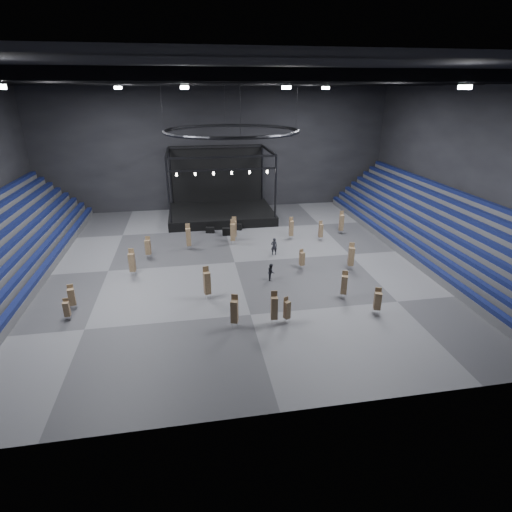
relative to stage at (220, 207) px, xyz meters
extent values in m
plane|color=#555558|center=(0.00, -16.24, -1.45)|extent=(50.00, 50.00, 0.00)
cube|color=black|center=(0.00, -16.24, 16.55)|extent=(50.00, 42.00, 0.20)
cube|color=black|center=(0.00, 4.76, 7.55)|extent=(50.00, 0.20, 18.00)
cube|color=black|center=(0.00, -37.24, 7.55)|extent=(50.00, 0.20, 18.00)
cube|color=black|center=(25.00, -16.24, 7.55)|extent=(0.20, 42.00, 18.00)
cube|color=#4B4B4E|center=(-21.40, -16.24, -1.08)|extent=(7.20, 40.00, 0.75)
cube|color=#0B1134|center=(-18.12, -16.24, -0.50)|extent=(0.59, 40.00, 0.40)
cube|color=#4B4B4E|center=(-21.85, -16.24, -0.70)|extent=(6.30, 40.00, 1.50)
cube|color=#0B1134|center=(-19.02, -16.24, 0.25)|extent=(0.59, 40.00, 0.40)
cube|color=#0B1134|center=(-19.91, -16.24, 1.00)|extent=(0.59, 40.00, 0.40)
cube|color=#0B1134|center=(-20.82, -16.24, 1.75)|extent=(0.59, 40.00, 0.40)
cube|color=#4B4B4E|center=(21.40, -16.24, -1.08)|extent=(7.20, 40.00, 0.75)
cube|color=#0B1134|center=(18.12, -16.24, -0.50)|extent=(0.59, 40.00, 0.40)
cube|color=#4B4B4E|center=(21.85, -16.24, -0.70)|extent=(6.30, 40.00, 1.50)
cube|color=#0B1134|center=(19.02, -16.24, 0.25)|extent=(0.59, 40.00, 0.40)
cube|color=#4B4B4E|center=(22.30, -16.24, -0.33)|extent=(5.40, 40.00, 2.25)
cube|color=#0B1134|center=(19.91, -16.24, 1.00)|extent=(0.59, 40.00, 0.40)
cube|color=#4B4B4E|center=(22.75, -16.24, 0.05)|extent=(4.50, 40.00, 3.00)
cube|color=#0B1134|center=(20.82, -16.24, 1.75)|extent=(0.59, 40.00, 0.40)
cube|color=#4B4B4E|center=(23.20, -16.24, 0.42)|extent=(3.60, 40.00, 3.75)
cube|color=#0B1134|center=(21.71, -16.24, 2.50)|extent=(0.59, 40.00, 0.40)
cube|color=#4B4B4E|center=(23.65, -16.24, 0.80)|extent=(2.70, 40.00, 4.50)
cube|color=#0B1134|center=(22.61, -16.24, 3.25)|extent=(0.59, 40.00, 0.40)
cube|color=#4B4B4E|center=(24.10, -16.24, 1.17)|extent=(1.80, 40.00, 5.25)
cube|color=#0B1134|center=(23.52, -16.24, 4.00)|extent=(0.59, 40.00, 0.40)
cube|color=#4B4B4E|center=(24.55, -16.24, 1.55)|extent=(0.90, 40.00, 6.00)
cube|color=#0B1134|center=(24.41, -16.24, 4.75)|extent=(0.59, 40.00, 0.40)
cube|color=black|center=(0.00, -0.74, -0.85)|extent=(14.00, 10.00, 1.20)
cube|color=black|center=(0.00, 4.06, 3.75)|extent=(13.30, 0.30, 8.00)
cylinder|color=black|center=(-6.60, -5.34, 3.65)|extent=(0.24, 0.24, 7.80)
cylinder|color=black|center=(-6.60, 3.86, 3.65)|extent=(0.24, 0.24, 7.80)
cylinder|color=black|center=(6.60, -5.34, 3.65)|extent=(0.24, 0.24, 7.80)
cylinder|color=black|center=(6.60, 3.86, 3.65)|extent=(0.24, 0.24, 7.80)
cube|color=black|center=(0.00, -5.34, 7.55)|extent=(13.40, 0.25, 0.25)
cube|color=black|center=(0.00, 3.86, 7.55)|extent=(13.40, 0.25, 0.25)
cube|color=black|center=(0.00, -5.34, 6.05)|extent=(13.40, 0.20, 0.20)
cylinder|color=white|center=(-5.50, -5.34, 5.65)|extent=(0.24, 0.24, 0.35)
cylinder|color=white|center=(-3.30, -5.34, 5.65)|extent=(0.24, 0.24, 0.35)
cylinder|color=white|center=(-1.10, -5.34, 5.65)|extent=(0.24, 0.24, 0.35)
cylinder|color=white|center=(1.10, -5.34, 5.65)|extent=(0.24, 0.24, 0.35)
cylinder|color=white|center=(3.30, -5.34, 5.65)|extent=(0.24, 0.24, 0.35)
cylinder|color=white|center=(5.50, -5.34, 5.65)|extent=(0.24, 0.24, 0.35)
torus|color=black|center=(0.00, -16.24, 11.55)|extent=(12.30, 12.30, 0.30)
cylinder|color=black|center=(6.00, -16.24, 14.05)|extent=(0.04, 0.04, 5.00)
cylinder|color=black|center=(0.00, -10.24, 14.05)|extent=(0.04, 0.04, 5.00)
cylinder|color=black|center=(-6.00, -16.24, 14.05)|extent=(0.04, 0.04, 5.00)
cylinder|color=black|center=(0.00, -22.24, 14.05)|extent=(0.04, 0.04, 5.00)
cube|color=black|center=(0.00, -31.24, 15.75)|extent=(49.00, 0.35, 0.70)
cube|color=black|center=(0.00, -23.24, 15.75)|extent=(49.00, 0.35, 0.70)
cube|color=black|center=(0.00, -16.24, 15.75)|extent=(49.00, 0.35, 0.70)
cube|color=black|center=(0.00, -9.24, 15.75)|extent=(49.00, 0.35, 0.70)
cube|color=black|center=(0.00, -1.24, 15.75)|extent=(49.00, 0.35, 0.70)
cube|color=white|center=(14.00, -28.24, 15.15)|extent=(0.60, 0.60, 0.25)
cube|color=white|center=(-10.00, -12.24, 15.15)|extent=(0.60, 0.60, 0.25)
cube|color=white|center=(10.00, -12.24, 15.15)|extent=(0.60, 0.60, 0.25)
cube|color=white|center=(-4.00, -20.24, 15.15)|extent=(0.60, 0.60, 0.25)
cube|color=white|center=(4.00, -20.24, 15.15)|extent=(0.60, 0.60, 0.25)
cube|color=black|center=(-1.89, -6.58, -1.10)|extent=(1.15, 0.78, 0.70)
cube|color=black|center=(0.20, -7.79, -1.00)|extent=(1.37, 0.73, 0.90)
cube|color=black|center=(1.60, -5.99, -1.06)|extent=(1.29, 0.96, 0.77)
cylinder|color=silver|center=(-4.76, -11.87, -1.24)|extent=(0.03, 0.03, 0.43)
cylinder|color=silver|center=(-4.76, -11.46, -1.24)|extent=(0.03, 0.03, 0.43)
cylinder|color=silver|center=(-4.36, -11.87, -1.24)|extent=(0.03, 0.03, 0.43)
cylinder|color=silver|center=(-4.36, -11.46, -1.24)|extent=(0.03, 0.03, 0.43)
cube|color=#997D54|center=(-4.56, -11.66, -0.03)|extent=(0.54, 0.54, 1.99)
cube|color=#997D54|center=(-4.57, -11.45, 0.91)|extent=(0.49, 0.09, 1.09)
cylinder|color=silver|center=(13.81, -9.76, -1.25)|extent=(0.03, 0.03, 0.41)
cylinder|color=silver|center=(13.81, -9.37, -1.25)|extent=(0.03, 0.03, 0.41)
cylinder|color=silver|center=(14.19, -9.76, -1.25)|extent=(0.03, 0.03, 0.41)
cylinder|color=silver|center=(14.19, -9.37, -1.25)|extent=(0.03, 0.03, 0.41)
cube|color=#997D54|center=(14.00, -9.56, -0.07)|extent=(0.54, 0.54, 1.94)
cube|color=#997D54|center=(14.02, -9.36, 0.85)|extent=(0.47, 0.11, 1.07)
cylinder|color=silver|center=(2.40, -28.40, -1.28)|extent=(0.03, 0.03, 0.35)
cylinder|color=silver|center=(2.40, -28.07, -1.28)|extent=(0.03, 0.03, 0.35)
cylinder|color=silver|center=(2.73, -28.40, -1.28)|extent=(0.03, 0.03, 0.35)
cylinder|color=silver|center=(2.73, -28.07, -1.28)|extent=(0.03, 0.03, 0.35)
cube|color=#997D54|center=(2.57, -28.24, -0.39)|extent=(0.55, 0.55, 1.42)
cube|color=#997D54|center=(2.50, -28.08, 0.27)|extent=(0.39, 0.21, 0.78)
cylinder|color=silver|center=(8.05, -25.48, -1.24)|extent=(0.03, 0.03, 0.42)
cylinder|color=silver|center=(8.05, -25.07, -1.24)|extent=(0.03, 0.03, 0.42)
cylinder|color=silver|center=(8.45, -25.48, -1.24)|extent=(0.03, 0.03, 0.42)
cylinder|color=silver|center=(8.45, -25.07, -1.24)|extent=(0.03, 0.03, 0.42)
cube|color=#997D54|center=(8.25, -25.28, -0.22)|extent=(0.67, 0.67, 1.62)
cube|color=#997D54|center=(8.33, -25.08, 0.54)|extent=(0.47, 0.25, 0.89)
cylinder|color=silver|center=(-14.17, -25.25, -1.27)|extent=(0.03, 0.03, 0.35)
cylinder|color=silver|center=(-14.17, -24.92, -1.27)|extent=(0.03, 0.03, 0.35)
cylinder|color=silver|center=(-13.83, -25.25, -1.27)|extent=(0.03, 0.03, 0.35)
cylinder|color=silver|center=(-13.83, -24.92, -1.27)|extent=(0.03, 0.03, 0.35)
cube|color=#997D54|center=(-14.00, -25.08, -0.51)|extent=(0.44, 0.44, 1.18)
cube|color=#997D54|center=(-14.01, -24.91, 0.03)|extent=(0.41, 0.07, 0.65)
cylinder|color=silver|center=(7.29, -10.57, -1.26)|extent=(0.03, 0.03, 0.39)
cylinder|color=silver|center=(7.29, -10.20, -1.26)|extent=(0.03, 0.03, 0.39)
cylinder|color=silver|center=(7.65, -10.57, -1.26)|extent=(0.03, 0.03, 0.39)
cylinder|color=silver|center=(7.65, -10.20, -1.26)|extent=(0.03, 0.03, 0.39)
cube|color=#997D54|center=(7.47, -10.39, -0.15)|extent=(0.46, 0.46, 1.83)
cube|color=#997D54|center=(7.47, -10.19, 0.71)|extent=(0.44, 0.06, 1.00)
cylinder|color=silver|center=(1.37, -28.43, -1.24)|extent=(0.03, 0.03, 0.42)
cylinder|color=silver|center=(1.37, -28.04, -1.24)|extent=(0.03, 0.03, 0.42)
cylinder|color=silver|center=(1.77, -28.43, -1.24)|extent=(0.03, 0.03, 0.42)
cylinder|color=silver|center=(1.77, -28.04, -1.24)|extent=(0.03, 0.03, 0.42)
cube|color=#997D54|center=(1.57, -28.24, -0.13)|extent=(0.55, 0.55, 1.80)
cube|color=#997D54|center=(1.59, -28.03, 0.72)|extent=(0.48, 0.11, 0.99)
cylinder|color=silver|center=(6.22, -19.01, -1.27)|extent=(0.03, 0.03, 0.37)
cylinder|color=silver|center=(6.22, -18.67, -1.27)|extent=(0.03, 0.03, 0.37)
cylinder|color=silver|center=(6.57, -19.01, -1.27)|extent=(0.03, 0.03, 0.37)
cylinder|color=silver|center=(6.57, -18.67, -1.27)|extent=(0.03, 0.03, 0.37)
cube|color=#997D54|center=(6.40, -18.84, -0.42)|extent=(0.54, 0.54, 1.33)
cube|color=#997D54|center=(6.35, -18.66, 0.19)|extent=(0.42, 0.16, 0.73)
cylinder|color=silver|center=(0.56, -9.86, -1.23)|extent=(0.03, 0.03, 0.45)
cylinder|color=silver|center=(0.56, -9.44, -1.23)|extent=(0.03, 0.03, 0.45)
cylinder|color=silver|center=(0.99, -9.86, -1.23)|extent=(0.03, 0.03, 0.45)
cylinder|color=silver|center=(0.99, -9.44, -1.23)|extent=(0.03, 0.03, 0.45)
cube|color=#997D54|center=(0.77, -9.65, -0.06)|extent=(0.63, 0.63, 1.89)
cube|color=#997D54|center=(0.81, -9.43, 0.84)|extent=(0.52, 0.16, 1.04)
cylinder|color=silver|center=(0.26, -11.12, -1.23)|extent=(0.03, 0.03, 0.43)
cylinder|color=silver|center=(0.26, -10.71, -1.23)|extent=(0.03, 0.03, 0.43)
cylinder|color=silver|center=(0.67, -11.12, -1.23)|extent=(0.03, 0.03, 0.43)
cylinder|color=silver|center=(0.67, -10.71, -1.23)|extent=(0.03, 0.03, 0.43)
cube|color=#997D54|center=(0.46, -10.91, -0.03)|extent=(0.61, 0.61, 1.98)
cube|color=#997D54|center=(0.50, -10.70, 0.91)|extent=(0.50, 0.16, 1.09)
cylinder|color=silver|center=(-14.19, -23.61, -1.25)|extent=(0.03, 0.03, 0.41)
cylinder|color=silver|center=(-14.19, -23.23, -1.25)|extent=(0.03, 0.03, 0.41)
cylinder|color=silver|center=(-13.81, -23.61, -1.25)|extent=(0.03, 0.03, 0.41)
cylinder|color=silver|center=(-13.81, -23.23, -1.25)|extent=(0.03, 0.03, 0.41)
cube|color=#997D54|center=(-14.00, -23.42, -0.34)|extent=(0.58, 0.58, 1.40)
cube|color=#997D54|center=(-14.04, -23.22, 0.31)|extent=(0.47, 0.15, 0.77)
cylinder|color=silver|center=(-3.38, -23.61, -1.23)|extent=(0.03, 0.03, 0.44)
cylinder|color=silver|center=(-3.38, -23.20, -1.23)|extent=(0.03, 0.03, 0.44)
cylinder|color=silver|center=(-2.96, -23.61, -1.23)|extent=(0.03, 0.03, 0.44)
cylinder|color=silver|center=(-2.96, -23.20, -1.23)|extent=(0.03, 0.03, 0.44)
cube|color=#997D54|center=(-3.17, -23.40, -0.03)|extent=(0.63, 0.63, 1.96)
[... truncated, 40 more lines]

